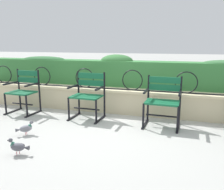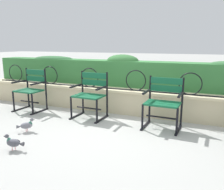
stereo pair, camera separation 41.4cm
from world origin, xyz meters
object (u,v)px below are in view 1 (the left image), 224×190
(park_chair_leftmost, at_px, (24,90))
(park_chair_centre_left, at_px, (88,94))
(pigeon_far_side, at_px, (25,128))
(pigeon_near_chairs, at_px, (18,147))
(park_chair_centre_right, at_px, (163,100))

(park_chair_leftmost, relative_size, park_chair_centre_left, 1.01)
(park_chair_leftmost, xyz_separation_m, pigeon_far_side, (0.81, -1.09, -0.36))
(park_chair_centre_left, bearing_deg, pigeon_near_chairs, -98.94)
(park_chair_leftmost, distance_m, park_chair_centre_left, 1.43)
(park_chair_leftmost, relative_size, pigeon_near_chairs, 3.09)
(pigeon_near_chairs, distance_m, pigeon_far_side, 0.70)
(park_chair_leftmost, bearing_deg, park_chair_centre_left, 1.51)
(park_chair_centre_left, height_order, pigeon_near_chairs, park_chair_centre_left)
(park_chair_centre_left, relative_size, pigeon_far_side, 3.76)
(pigeon_near_chairs, bearing_deg, park_chair_centre_right, 45.12)
(park_chair_leftmost, height_order, park_chair_centre_left, park_chair_leftmost)
(park_chair_centre_left, xyz_separation_m, pigeon_far_side, (-0.61, -1.13, -0.36))
(park_chair_centre_left, bearing_deg, pigeon_far_side, -118.42)
(park_chair_leftmost, relative_size, pigeon_far_side, 3.78)
(park_chair_centre_right, height_order, pigeon_near_chairs, park_chair_centre_right)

